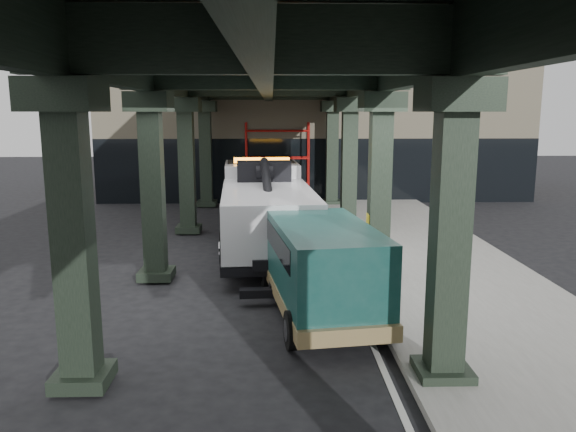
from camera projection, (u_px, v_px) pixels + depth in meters
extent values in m
plane|color=black|center=(284.00, 304.00, 13.34)|extent=(90.00, 90.00, 0.00)
cube|color=gray|center=(445.00, 275.00, 15.42)|extent=(5.00, 40.00, 0.15)
cube|color=silver|center=(344.00, 278.00, 15.35)|extent=(0.12, 38.00, 0.01)
cube|color=black|center=(450.00, 238.00, 9.02)|extent=(0.55, 0.55, 5.00)
cube|color=black|center=(457.00, 95.00, 8.61)|extent=(1.10, 1.10, 0.50)
cube|color=black|center=(442.00, 372.00, 9.45)|extent=(0.90, 0.90, 0.24)
cube|color=black|center=(379.00, 188.00, 14.92)|extent=(0.55, 0.55, 5.00)
cube|color=black|center=(382.00, 102.00, 14.51)|extent=(1.10, 1.10, 0.50)
cube|color=black|center=(377.00, 272.00, 15.35)|extent=(0.90, 0.90, 0.24)
cube|color=black|center=(349.00, 166.00, 20.82)|extent=(0.55, 0.55, 5.00)
cube|color=black|center=(350.00, 105.00, 20.41)|extent=(1.10, 1.10, 0.50)
cube|color=black|center=(348.00, 228.00, 21.24)|extent=(0.90, 0.90, 0.24)
cube|color=black|center=(332.00, 154.00, 26.71)|extent=(0.55, 0.55, 5.00)
cube|color=black|center=(333.00, 106.00, 26.30)|extent=(1.10, 1.10, 0.50)
cube|color=black|center=(331.00, 202.00, 27.14)|extent=(0.90, 0.90, 0.24)
cube|color=black|center=(74.00, 240.00, 8.86)|extent=(0.55, 0.55, 5.00)
cube|color=black|center=(63.00, 95.00, 8.45)|extent=(1.10, 1.10, 0.50)
cube|color=black|center=(83.00, 377.00, 9.28)|extent=(0.90, 0.90, 0.24)
cube|color=black|center=(153.00, 189.00, 14.76)|extent=(0.55, 0.55, 5.00)
cube|color=black|center=(149.00, 102.00, 14.34)|extent=(1.10, 1.10, 0.50)
cube|color=black|center=(157.00, 274.00, 15.18)|extent=(0.90, 0.90, 0.24)
cube|color=black|center=(187.00, 167.00, 20.65)|extent=(0.55, 0.55, 5.00)
cube|color=black|center=(185.00, 105.00, 20.24)|extent=(1.10, 1.10, 0.50)
cube|color=black|center=(189.00, 229.00, 21.08)|extent=(0.90, 0.90, 0.24)
cube|color=black|center=(206.00, 155.00, 26.55)|extent=(0.55, 0.55, 5.00)
cube|color=black|center=(204.00, 106.00, 26.14)|extent=(1.10, 1.10, 0.50)
cube|color=black|center=(207.00, 203.00, 26.97)|extent=(0.90, 0.90, 0.24)
cube|color=black|center=(383.00, 70.00, 14.36)|extent=(0.35, 32.00, 1.10)
cube|color=black|center=(148.00, 70.00, 14.20)|extent=(0.35, 32.00, 1.10)
cube|color=black|center=(266.00, 70.00, 14.28)|extent=(0.35, 32.00, 1.10)
cube|color=black|center=(266.00, 41.00, 14.15)|extent=(7.40, 32.00, 0.30)
cube|color=#C6B793|center=(311.00, 121.00, 32.32)|extent=(22.00, 10.00, 8.00)
cylinder|color=#AE120D|center=(247.00, 163.00, 27.58)|extent=(0.08, 0.08, 4.00)
cylinder|color=#AE120D|center=(246.00, 165.00, 26.79)|extent=(0.08, 0.08, 4.00)
cylinder|color=#AE120D|center=(308.00, 163.00, 27.66)|extent=(0.08, 0.08, 4.00)
cylinder|color=#AE120D|center=(309.00, 165.00, 26.87)|extent=(0.08, 0.08, 4.00)
cylinder|color=#AE120D|center=(277.00, 183.00, 27.80)|extent=(3.00, 0.08, 0.08)
cylinder|color=#AE120D|center=(277.00, 157.00, 27.56)|extent=(3.00, 0.08, 0.08)
cylinder|color=#AE120D|center=(277.00, 131.00, 27.33)|extent=(3.00, 0.08, 0.08)
cube|color=black|center=(266.00, 231.00, 17.81)|extent=(1.62, 8.30, 0.27)
cube|color=silver|center=(262.00, 190.00, 20.39)|extent=(2.75, 2.80, 1.98)
cube|color=silver|center=(260.00, 200.00, 21.62)|extent=(2.63, 0.93, 0.99)
cube|color=black|center=(261.00, 174.00, 20.56)|extent=(2.50, 1.58, 0.93)
cube|color=silver|center=(268.00, 216.00, 16.45)|extent=(2.98, 5.65, 1.54)
cube|color=orange|center=(262.00, 160.00, 19.97)|extent=(1.99, 0.43, 0.18)
cube|color=black|center=(264.00, 171.00, 18.40)|extent=(1.80, 0.77, 0.66)
cylinder|color=black|center=(267.00, 187.00, 16.51)|extent=(0.51, 3.85, 1.47)
cube|color=black|center=(275.00, 280.00, 13.90)|extent=(0.43, 1.56, 0.20)
cube|color=black|center=(277.00, 292.00, 13.16)|extent=(1.77, 0.39, 0.20)
cylinder|color=black|center=(229.00, 218.00, 20.80)|extent=(0.46, 1.23, 1.21)
cylinder|color=silver|center=(229.00, 218.00, 20.80)|extent=(0.47, 0.69, 0.67)
cylinder|color=black|center=(294.00, 217.00, 21.02)|extent=(0.46, 1.23, 1.21)
cylinder|color=silver|center=(294.00, 217.00, 21.02)|extent=(0.47, 0.69, 0.67)
cylinder|color=black|center=(228.00, 240.00, 17.25)|extent=(0.46, 1.23, 1.21)
cylinder|color=silver|center=(228.00, 240.00, 17.25)|extent=(0.47, 0.69, 0.67)
cylinder|color=black|center=(306.00, 239.00, 17.47)|extent=(0.46, 1.23, 1.21)
cylinder|color=silver|center=(306.00, 239.00, 17.47)|extent=(0.47, 0.69, 0.67)
cylinder|color=black|center=(227.00, 252.00, 15.85)|extent=(0.46, 1.23, 1.21)
cylinder|color=silver|center=(227.00, 252.00, 15.85)|extent=(0.47, 0.69, 0.67)
cylinder|color=black|center=(312.00, 250.00, 16.07)|extent=(0.46, 1.23, 1.21)
cylinder|color=silver|center=(312.00, 250.00, 16.07)|extent=(0.47, 0.69, 0.67)
cube|color=#12413C|center=(302.00, 254.00, 14.57)|extent=(2.00, 1.26, 0.83)
cube|color=#12413C|center=(324.00, 266.00, 12.06)|extent=(2.47, 4.35, 1.79)
cube|color=olive|center=(320.00, 293.00, 12.55)|extent=(2.65, 5.36, 0.32)
cube|color=black|center=(304.00, 229.00, 14.08)|extent=(1.83, 0.64, 0.76)
cube|color=black|center=(321.00, 242.00, 12.24)|extent=(2.39, 3.54, 0.50)
cube|color=silver|center=(298.00, 262.00, 15.11)|extent=(1.83, 0.36, 0.28)
cylinder|color=black|center=(267.00, 274.00, 14.46)|extent=(0.36, 0.80, 0.77)
cylinder|color=silver|center=(267.00, 274.00, 14.46)|extent=(0.35, 0.46, 0.42)
cylinder|color=black|center=(336.00, 271.00, 14.76)|extent=(0.36, 0.80, 0.77)
cylinder|color=silver|center=(336.00, 271.00, 14.76)|extent=(0.35, 0.46, 0.42)
cylinder|color=black|center=(293.00, 330.00, 10.73)|extent=(0.36, 0.80, 0.77)
cylinder|color=silver|center=(293.00, 330.00, 10.73)|extent=(0.35, 0.46, 0.42)
cylinder|color=black|center=(385.00, 324.00, 11.03)|extent=(0.36, 0.80, 0.77)
cylinder|color=silver|center=(385.00, 324.00, 11.03)|extent=(0.35, 0.46, 0.42)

